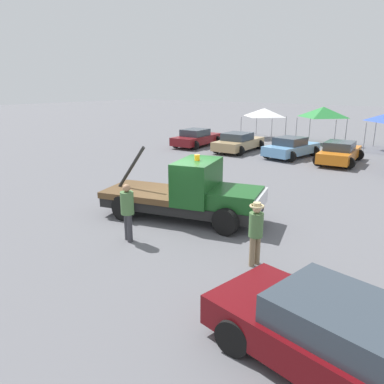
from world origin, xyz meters
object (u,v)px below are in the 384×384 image
(parked_car_skyblue, at_px, (291,148))
(foreground_car, at_px, (351,344))
(person_near_truck, at_px, (256,229))
(parked_car_tan, at_px, (238,142))
(parked_car_orange, at_px, (340,153))
(canopy_tent_green, at_px, (323,112))
(tow_truck, at_px, (190,194))
(canopy_tent_white, at_px, (264,112))
(person_at_hood, at_px, (127,209))
(parked_car_maroon, at_px, (196,138))

(parked_car_skyblue, bearing_deg, foreground_car, -145.36)
(person_near_truck, relative_size, parked_car_tan, 0.37)
(foreground_car, xyz_separation_m, parked_car_orange, (-5.25, 17.76, -0.00))
(foreground_car, relative_size, canopy_tent_green, 1.71)
(foreground_car, xyz_separation_m, parked_car_tan, (-12.27, 17.74, -0.00))
(parked_car_skyblue, relative_size, canopy_tent_green, 1.44)
(parked_car_skyblue, bearing_deg, tow_truck, -162.99)
(parked_car_orange, relative_size, canopy_tent_white, 1.54)
(person_near_truck, height_order, parked_car_tan, person_near_truck)
(person_near_truck, distance_m, parked_car_orange, 15.23)
(parked_car_tan, bearing_deg, person_near_truck, -150.80)
(parked_car_skyblue, bearing_deg, person_near_truck, -151.31)
(foreground_car, height_order, canopy_tent_green, canopy_tent_green)
(person_at_hood, distance_m, canopy_tent_white, 24.60)
(foreground_car, xyz_separation_m, canopy_tent_green, (-8.72, 24.80, 1.86))
(person_at_hood, bearing_deg, parked_car_orange, -163.64)
(person_at_hood, distance_m, parked_car_orange, 16.03)
(tow_truck, relative_size, person_at_hood, 3.36)
(parked_car_orange, xyz_separation_m, canopy_tent_green, (-3.47, 7.03, 1.86))
(canopy_tent_white, bearing_deg, parked_car_tan, -76.67)
(foreground_car, distance_m, person_near_truck, 4.12)
(tow_truck, height_order, foreground_car, tow_truck)
(parked_car_maroon, bearing_deg, parked_car_tan, -93.00)
(parked_car_skyblue, bearing_deg, parked_car_maroon, 99.72)
(foreground_car, distance_m, parked_car_skyblue, 19.66)
(tow_truck, xyz_separation_m, parked_car_tan, (-5.67, 13.25, -0.27))
(tow_truck, relative_size, parked_car_tan, 1.29)
(person_at_hood, bearing_deg, parked_car_skyblue, -152.53)
(person_at_hood, xyz_separation_m, canopy_tent_green, (-1.78, 22.97, 1.47))
(canopy_tent_green, bearing_deg, person_at_hood, -85.58)
(foreground_car, height_order, parked_car_tan, same)
(canopy_tent_white, distance_m, canopy_tent_green, 5.39)
(parked_car_tan, xyz_separation_m, parked_car_orange, (7.02, 0.02, -0.00))
(parked_car_tan, distance_m, parked_car_skyblue, 3.92)
(parked_car_maroon, distance_m, parked_car_skyblue, 7.64)
(parked_car_orange, distance_m, canopy_tent_green, 8.06)
(canopy_tent_white, bearing_deg, person_at_hood, -73.13)
(parked_car_maroon, height_order, parked_car_orange, same)
(parked_car_maroon, distance_m, canopy_tent_white, 7.98)
(person_near_truck, xyz_separation_m, parked_car_maroon, (-12.90, 15.07, -0.38))
(parked_car_maroon, relative_size, parked_car_orange, 1.00)
(foreground_car, bearing_deg, parked_car_tan, 135.39)
(parked_car_tan, bearing_deg, parked_car_maroon, 87.44)
(tow_truck, bearing_deg, canopy_tent_green, 80.73)
(person_near_truck, bearing_deg, foreground_car, 151.83)
(parked_car_maroon, xyz_separation_m, canopy_tent_white, (1.92, 7.58, 1.58))
(canopy_tent_white, bearing_deg, tow_truck, -70.28)
(parked_car_orange, bearing_deg, person_at_hood, 169.30)
(foreground_car, bearing_deg, canopy_tent_white, 129.76)
(person_at_hood, height_order, parked_car_orange, person_at_hood)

